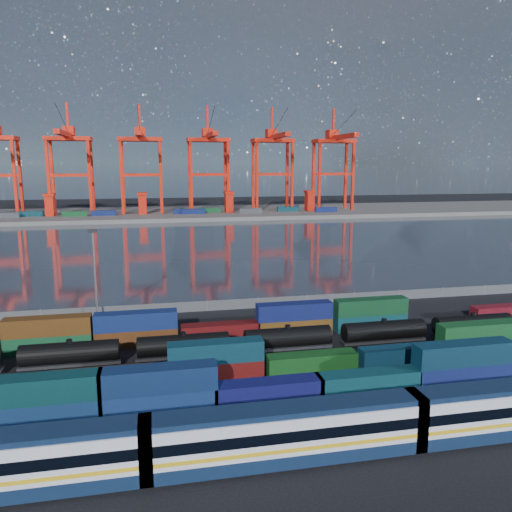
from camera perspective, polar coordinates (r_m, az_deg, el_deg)
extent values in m
plane|color=black|center=(72.66, 4.86, -12.09)|extent=(700.00, 700.00, 0.00)
plane|color=#2B323E|center=(172.61, -5.00, 1.22)|extent=(700.00, 700.00, 0.00)
cube|color=#514F4C|center=(276.23, -7.53, 4.88)|extent=(700.00, 70.00, 2.00)
cone|color=#1E2630|center=(1690.03, -18.52, 17.94)|extent=(1100.00, 1100.00, 520.00)
cone|color=#1E2630|center=(1690.74, -4.23, 17.41)|extent=(1040.00, 1040.00, 460.00)
cone|color=#1E2630|center=(1783.10, 9.15, 15.66)|extent=(960.00, 960.00, 380.00)
cone|color=#1E2630|center=(1929.79, 19.17, 13.63)|extent=(840.00, 840.00, 300.00)
cube|color=black|center=(49.98, -16.69, -23.41)|extent=(3.27, 2.18, 0.76)
cube|color=silver|center=(49.59, 3.64, -19.46)|extent=(27.21, 3.27, 4.14)
cube|color=#10203B|center=(50.72, 3.61, -21.59)|extent=(27.21, 3.33, 1.31)
cube|color=#10203B|center=(48.47, 3.67, -17.06)|extent=(27.21, 2.94, 0.54)
cube|color=gold|center=(50.04, 3.63, -20.32)|extent=(27.24, 3.36, 0.39)
cube|color=black|center=(49.38, 3.65, -19.02)|extent=(27.24, 3.36, 1.09)
cube|color=black|center=(49.77, -7.99, -23.19)|extent=(3.27, 2.18, 0.76)
cube|color=black|center=(53.99, 14.08, -20.49)|extent=(3.27, 2.18, 0.76)
cube|color=black|center=(57.06, 20.76, -19.07)|extent=(3.27, 2.18, 0.76)
cube|color=navy|center=(60.96, -23.35, -16.17)|extent=(13.02, 2.65, 2.82)
cube|color=#0B3639|center=(59.79, -23.55, -13.74)|extent=(13.02, 2.65, 2.82)
cube|color=navy|center=(59.61, -10.96, -16.08)|extent=(13.02, 2.65, 2.82)
cube|color=navy|center=(58.41, -11.06, -13.60)|extent=(13.02, 2.65, 2.82)
cube|color=#111355|center=(60.89, 1.45, -15.28)|extent=(13.02, 2.65, 2.82)
cube|color=#0E3E49|center=(64.62, 12.66, -13.96)|extent=(13.02, 2.65, 2.82)
cube|color=navy|center=(70.59, 22.46, -12.36)|extent=(13.02, 2.65, 2.82)
cube|color=#0D2E45|center=(69.58, 22.62, -10.21)|extent=(13.02, 2.65, 2.82)
cube|color=#572611|center=(66.75, -16.99, -13.42)|extent=(12.35, 2.51, 2.68)
cube|color=#580F0D|center=(66.77, -4.59, -12.96)|extent=(12.35, 2.51, 2.68)
cube|color=#0D3344|center=(65.75, -4.62, -10.82)|extent=(12.35, 2.51, 2.68)
cube|color=#144B18|center=(69.38, 6.39, -12.06)|extent=(12.35, 2.51, 2.68)
cube|color=#0D2E45|center=(74.32, 16.33, -10.86)|extent=(12.35, 2.51, 2.68)
cube|color=#4D210F|center=(80.39, 23.99, -9.72)|extent=(12.35, 2.51, 2.68)
cube|color=#154F22|center=(79.54, 24.13, -7.90)|extent=(12.35, 2.51, 2.68)
cube|color=#144C29|center=(82.04, -22.58, -9.19)|extent=(12.53, 2.55, 2.72)
cube|color=#593311|center=(81.20, -22.72, -7.38)|extent=(12.53, 2.55, 2.72)
cube|color=#512910|center=(80.49, -13.46, -9.03)|extent=(12.53, 2.55, 2.72)
cube|color=navy|center=(79.63, -13.55, -7.18)|extent=(12.53, 2.55, 2.72)
cube|color=#580D0E|center=(81.00, -4.10, -8.63)|extent=(12.53, 2.55, 2.72)
cube|color=brown|center=(83.36, 4.37, -8.07)|extent=(12.53, 2.55, 2.72)
cube|color=navy|center=(82.54, 4.40, -6.28)|extent=(12.53, 2.55, 2.72)
cube|color=#0D3C47|center=(87.88, 12.92, -7.32)|extent=(12.53, 2.55, 2.72)
cube|color=#114221|center=(87.09, 13.00, -5.62)|extent=(12.53, 2.55, 2.72)
cube|color=maroon|center=(101.19, 26.53, -5.81)|extent=(12.53, 2.55, 2.72)
cylinder|color=black|center=(74.41, -20.49, -10.29)|extent=(13.03, 2.91, 2.91)
cylinder|color=black|center=(73.87, -20.57, -9.13)|extent=(0.80, 0.80, 0.50)
cube|color=black|center=(74.98, -20.41, -11.44)|extent=(13.53, 2.01, 0.40)
cube|color=black|center=(75.98, -23.82, -11.72)|extent=(2.51, 1.80, 0.60)
cube|color=black|center=(74.53, -16.89, -11.69)|extent=(2.51, 1.80, 0.60)
cylinder|color=black|center=(73.50, -8.29, -9.97)|extent=(13.03, 2.91, 2.91)
cylinder|color=black|center=(72.96, -8.33, -8.79)|extent=(0.80, 0.80, 0.50)
cube|color=black|center=(74.08, -8.26, -11.13)|extent=(13.53, 2.01, 0.40)
cube|color=black|center=(74.16, -11.80, -11.56)|extent=(2.51, 1.80, 0.60)
cube|color=black|center=(74.57, -4.72, -11.23)|extent=(2.51, 1.80, 0.60)
cylinder|color=black|center=(75.82, 3.63, -9.22)|extent=(13.03, 2.91, 2.91)
cylinder|color=black|center=(75.29, 3.65, -8.07)|extent=(0.80, 0.80, 0.50)
cube|color=black|center=(76.38, 3.62, -10.35)|extent=(13.53, 2.01, 0.40)
cube|color=black|center=(75.53, 0.25, -10.90)|extent=(2.51, 1.80, 0.60)
cube|color=black|center=(77.76, 6.88, -10.34)|extent=(2.51, 1.80, 0.60)
cylinder|color=black|center=(81.09, 14.38, -8.21)|extent=(13.03, 2.91, 2.91)
cylinder|color=black|center=(80.60, 14.43, -7.13)|extent=(0.80, 0.80, 0.50)
cube|color=black|center=(81.61, 14.32, -9.28)|extent=(13.53, 2.01, 0.40)
cube|color=black|center=(79.95, 11.36, -9.88)|extent=(2.51, 1.80, 0.60)
cube|color=black|center=(83.75, 17.13, -9.20)|extent=(2.51, 1.80, 0.60)
cylinder|color=black|center=(88.79, 23.49, -7.12)|extent=(13.03, 2.91, 2.91)
cylinder|color=black|center=(88.34, 23.56, -6.13)|extent=(0.80, 0.80, 0.50)
cube|color=black|center=(89.26, 23.41, -8.11)|extent=(13.53, 2.01, 0.40)
cube|color=black|center=(86.95, 20.92, -8.70)|extent=(2.51, 1.80, 0.60)
cube|color=black|center=(91.98, 25.72, -8.01)|extent=(2.51, 1.80, 0.60)
cube|color=#595B5E|center=(98.01, 0.24, -5.39)|extent=(160.00, 0.06, 2.00)
cylinder|color=slate|center=(98.28, -23.39, -6.18)|extent=(0.12, 0.12, 2.20)
cylinder|color=slate|center=(96.66, -17.55, -6.06)|extent=(0.12, 0.12, 2.20)
cylinder|color=slate|center=(96.07, -11.59, -5.88)|extent=(0.12, 0.12, 2.20)
cylinder|color=slate|center=(96.52, -5.61, -5.63)|extent=(0.12, 0.12, 2.20)
cylinder|color=slate|center=(97.99, 0.24, -5.33)|extent=(0.12, 0.12, 2.20)
cylinder|color=slate|center=(100.43, 5.85, -4.99)|extent=(0.12, 0.12, 2.20)
cylinder|color=slate|center=(103.79, 11.14, -4.63)|extent=(0.12, 0.12, 2.20)
cylinder|color=slate|center=(107.97, 16.06, -4.25)|extent=(0.12, 0.12, 2.20)
cylinder|color=slate|center=(112.89, 20.58, -3.88)|extent=(0.12, 0.12, 2.20)
cylinder|color=slate|center=(118.45, 24.69, -3.52)|extent=(0.12, 0.12, 2.20)
cylinder|color=slate|center=(93.04, -17.91, -2.33)|extent=(0.36, 0.36, 16.00)
cube|color=black|center=(91.62, -18.20, 2.73)|extent=(1.60, 0.40, 0.60)
cube|color=red|center=(272.14, -25.85, 7.85)|extent=(1.42, 1.42, 39.94)
cube|color=red|center=(282.48, -25.32, 7.95)|extent=(1.42, 1.42, 39.94)
cube|color=red|center=(268.81, -22.62, 8.07)|extent=(1.42, 1.42, 39.94)
cube|color=red|center=(279.28, -22.21, 8.16)|extent=(1.42, 1.42, 39.94)
cube|color=red|center=(265.84, -18.45, 8.32)|extent=(1.42, 1.42, 39.94)
cube|color=red|center=(276.42, -18.19, 8.40)|extent=(1.42, 1.42, 39.94)
cube|color=red|center=(267.10, -20.57, 8.63)|extent=(19.53, 1.24, 1.24)
cube|color=red|center=(277.63, -20.24, 8.70)|extent=(19.53, 1.24, 1.24)
cube|color=red|center=(272.56, -20.65, 12.43)|extent=(22.19, 12.43, 1.95)
cube|color=red|center=(262.13, -21.04, 12.90)|extent=(2.66, 42.60, 2.22)
cube|color=red|center=(276.27, -20.59, 13.24)|extent=(5.33, 7.10, 4.44)
cube|color=red|center=(274.99, -20.74, 14.64)|extent=(1.07, 1.07, 14.20)
cylinder|color=black|center=(260.43, -21.21, 14.28)|extent=(0.21, 36.53, 12.05)
cube|color=red|center=(264.49, -15.08, 8.49)|extent=(1.42, 1.42, 39.94)
cube|color=red|center=(275.11, -14.96, 8.56)|extent=(1.42, 1.42, 39.94)
cube|color=red|center=(264.06, -10.81, 8.66)|extent=(1.42, 1.42, 39.94)
cube|color=red|center=(274.71, -10.84, 8.72)|extent=(1.42, 1.42, 39.94)
cube|color=red|center=(264.04, -12.97, 9.01)|extent=(19.53, 1.24, 1.24)
cube|color=red|center=(274.69, -12.92, 9.06)|extent=(19.53, 1.24, 1.24)
cube|color=red|center=(269.56, -13.10, 12.86)|extent=(22.19, 12.43, 1.95)
cube|color=red|center=(259.02, -13.18, 13.35)|extent=(2.66, 42.60, 2.22)
cube|color=red|center=(273.31, -13.12, 13.66)|extent=(5.33, 7.10, 4.44)
cube|color=red|center=(272.02, -13.19, 15.08)|extent=(1.07, 1.07, 14.20)
cylinder|color=black|center=(257.30, -13.25, 14.76)|extent=(0.21, 36.53, 12.05)
cube|color=red|center=(264.75, -7.42, 8.76)|extent=(1.42, 1.42, 39.94)
cube|color=red|center=(275.37, -7.59, 8.82)|extent=(1.42, 1.42, 39.94)
cube|color=red|center=(266.90, -3.19, 8.84)|extent=(1.42, 1.42, 39.94)
cube|color=red|center=(277.44, -3.51, 8.91)|extent=(1.42, 1.42, 39.94)
cube|color=red|center=(265.60, -5.30, 9.24)|extent=(19.53, 1.24, 1.24)
cube|color=red|center=(276.18, -5.55, 9.28)|extent=(19.53, 1.24, 1.24)
cube|color=red|center=(271.09, -5.50, 13.06)|extent=(22.19, 12.43, 1.95)
cube|color=red|center=(260.60, -5.24, 13.56)|extent=(2.66, 42.60, 2.22)
cube|color=red|center=(274.82, -5.59, 13.86)|extent=(5.33, 7.10, 4.44)
cube|color=red|center=(273.53, -5.58, 15.27)|extent=(1.07, 1.07, 14.20)
cylinder|color=black|center=(258.89, -5.21, 14.96)|extent=(0.21, 36.53, 12.05)
cube|color=red|center=(269.60, 0.11, 8.88)|extent=(1.42, 1.42, 39.94)
cube|color=red|center=(280.04, -0.34, 8.94)|extent=(1.42, 1.42, 39.94)
cube|color=red|center=(274.22, 4.15, 8.88)|extent=(1.42, 1.42, 39.94)
cube|color=red|center=(284.48, 3.57, 8.95)|extent=(1.42, 1.42, 39.94)
cube|color=red|center=(271.70, 2.15, 9.30)|extent=(19.53, 1.24, 1.24)
cube|color=red|center=(282.05, 1.63, 9.35)|extent=(19.53, 1.24, 1.24)
cube|color=red|center=(277.06, 1.91, 13.05)|extent=(22.19, 12.43, 1.95)
cube|color=red|center=(266.81, 2.46, 13.52)|extent=(2.66, 42.60, 2.22)
cube|color=red|center=(280.71, 1.74, 13.83)|extent=(5.33, 7.10, 4.44)
cube|color=red|center=(279.45, 1.84, 15.22)|extent=(1.07, 1.07, 14.20)
cylinder|color=black|center=(265.14, 2.59, 14.88)|extent=(0.21, 36.53, 12.05)
cube|color=red|center=(278.80, 7.26, 8.85)|extent=(1.42, 1.42, 39.94)
cube|color=red|center=(288.90, 6.57, 8.92)|extent=(1.42, 1.42, 39.94)
cube|color=red|center=(285.67, 11.01, 8.78)|extent=(1.42, 1.42, 39.94)
cube|color=red|center=(295.53, 10.21, 8.86)|extent=(1.42, 1.42, 39.94)
cube|color=red|center=(282.03, 9.17, 9.23)|extent=(19.53, 1.24, 1.24)
cube|color=red|center=(292.02, 8.42, 9.29)|extent=(19.53, 1.24, 1.24)
cube|color=red|center=(287.21, 8.89, 12.84)|extent=(22.19, 12.43, 1.95)
cube|color=red|center=(277.33, 9.69, 13.27)|extent=(2.66, 42.60, 2.22)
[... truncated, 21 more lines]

